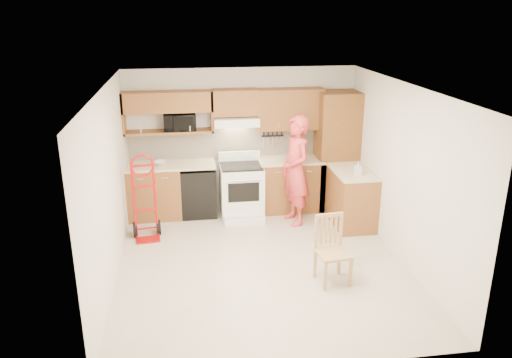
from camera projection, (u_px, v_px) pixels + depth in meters
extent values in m
cube|color=#BEB09C|center=(261.00, 264.00, 7.17)|extent=(4.00, 4.50, 0.02)
cube|color=white|center=(262.00, 86.00, 6.35)|extent=(4.00, 4.50, 0.02)
cube|color=silver|center=(241.00, 139.00, 8.87)|extent=(4.00, 0.02, 2.50)
cube|color=silver|center=(299.00, 259.00, 4.64)|extent=(4.00, 0.02, 2.50)
cube|color=silver|center=(108.00, 188.00, 6.48)|extent=(0.02, 4.50, 2.50)
cube|color=silver|center=(403.00, 174.00, 7.03)|extent=(0.02, 4.50, 2.50)
cube|color=beige|center=(242.00, 142.00, 8.86)|extent=(3.92, 0.03, 0.55)
cube|color=brown|center=(155.00, 192.00, 8.63)|extent=(0.90, 0.60, 0.90)
cube|color=black|center=(199.00, 191.00, 8.74)|extent=(0.60, 0.60, 0.85)
cube|color=brown|center=(290.00, 185.00, 8.96)|extent=(1.14, 0.60, 0.90)
cube|color=beige|center=(171.00, 165.00, 8.52)|extent=(1.50, 0.63, 0.04)
cube|color=beige|center=(291.00, 160.00, 8.80)|extent=(1.14, 0.63, 0.04)
cube|color=brown|center=(351.00, 199.00, 8.33)|extent=(0.60, 1.00, 0.90)
cube|color=beige|center=(353.00, 172.00, 8.17)|extent=(0.63, 1.00, 0.04)
cube|color=brown|center=(336.00, 151.00, 8.87)|extent=(0.70, 0.60, 2.10)
cube|color=brown|center=(167.00, 102.00, 8.30)|extent=(1.50, 0.33, 0.34)
cube|color=brown|center=(169.00, 132.00, 8.46)|extent=(1.50, 0.33, 0.04)
cube|color=brown|center=(235.00, 102.00, 8.47)|extent=(0.76, 0.33, 0.44)
cube|color=brown|center=(290.00, 109.00, 8.64)|extent=(1.14, 0.33, 0.70)
cube|color=white|center=(236.00, 121.00, 8.51)|extent=(0.76, 0.46, 0.14)
imported|color=black|center=(179.00, 122.00, 8.43)|extent=(0.55, 0.39, 0.29)
imported|color=#D33A3C|center=(296.00, 171.00, 8.24)|extent=(0.57, 0.75, 1.84)
imported|color=white|center=(358.00, 168.00, 7.94)|extent=(0.10, 0.10, 0.21)
imported|color=white|center=(161.00, 163.00, 8.48)|extent=(0.26, 0.26, 0.06)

